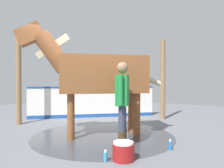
{
  "coord_description": "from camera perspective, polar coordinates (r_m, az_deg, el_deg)",
  "views": [
    {
      "loc": [
        2.9,
        -3.98,
        1.28
      ],
      "look_at": [
        0.55,
        -0.14,
        1.22
      ],
      "focal_mm": 33.73,
      "sensor_mm": 36.0,
      "label": 1
    }
  ],
  "objects": [
    {
      "name": "ground_plane",
      "position": [
        5.09,
        -4.53,
        -13.92
      ],
      "size": [
        16.0,
        16.0,
        0.02
      ],
      "primitive_type": "cube",
      "color": "slate"
    },
    {
      "name": "wet_patch",
      "position": [
        5.1,
        -2.36,
        -13.75
      ],
      "size": [
        3.29,
        3.29,
        0.0
      ],
      "primitive_type": "cylinder",
      "color": "#42444C",
      "rests_on": "ground"
    },
    {
      "name": "barrier_wall",
      "position": [
        7.53,
        -5.21,
        -5.13
      ],
      "size": [
        3.34,
        3.05,
        1.1
      ],
      "color": "white",
      "rests_on": "ground"
    },
    {
      "name": "roof_post_near",
      "position": [
        6.82,
        -23.98,
        1.18
      ],
      "size": [
        0.16,
        0.16,
        2.68
      ],
      "primitive_type": "cylinder",
      "color": "olive",
      "rests_on": "ground"
    },
    {
      "name": "roof_post_far",
      "position": [
        7.28,
        13.62,
        1.19
      ],
      "size": [
        0.16,
        0.16,
        2.68
      ],
      "primitive_type": "cylinder",
      "color": "olive",
      "rests_on": "ground"
    },
    {
      "name": "horse",
      "position": [
        4.92,
        -3.97,
        2.73
      ],
      "size": [
        2.64,
        2.43,
        2.59
      ],
      "rotation": [
        0.0,
        0.0,
        -2.4
      ],
      "color": "brown",
      "rests_on": "ground"
    },
    {
      "name": "handler",
      "position": [
        4.09,
        2.87,
        -3.89
      ],
      "size": [
        0.38,
        0.63,
        1.65
      ],
      "rotation": [
        0.0,
        0.0,
        0.38
      ],
      "color": "#47331E",
      "rests_on": "ground"
    },
    {
      "name": "wash_bucket",
      "position": [
        3.57,
        3.12,
        -17.71
      ],
      "size": [
        0.36,
        0.36,
        0.3
      ],
      "color": "maroon",
      "rests_on": "ground"
    },
    {
      "name": "bottle_shampoo",
      "position": [
        3.55,
        -1.78,
        -18.95
      ],
      "size": [
        0.06,
        0.06,
        0.18
      ],
      "color": "#3399CC",
      "rests_on": "ground"
    },
    {
      "name": "bottle_spray",
      "position": [
        4.2,
        15.49,
        -15.72
      ],
      "size": [
        0.06,
        0.06,
        0.2
      ],
      "color": "blue",
      "rests_on": "ground"
    }
  ]
}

